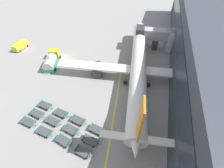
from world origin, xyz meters
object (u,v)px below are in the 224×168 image
(baggage_dolly_row_mid_b_col_b, at_px, (61,113))
(service_van, at_px, (20,46))
(airplane, at_px, (138,66))
(baggage_dolly_row_mid_b_col_c, at_px, (78,120))
(baggage_dolly_row_near_col_b, at_px, (45,132))
(baggage_dolly_row_mid_a_col_c, at_px, (71,130))
(baggage_dolly_row_mid_a_col_a, at_px, (37,114))
(baggage_dolly_row_near_col_d, at_px, (83,152))
(baggage_dolly_row_mid_a_col_b, at_px, (53,121))
(baggage_dolly_row_mid_b_col_d, at_px, (97,129))
(baggage_dolly_row_near_col_a, at_px, (28,122))
(fuel_tanker_secondary, at_px, (51,61))
(baggage_dolly_row_mid_b_col_a, at_px, (45,105))
(baggage_dolly_row_near_col_c, at_px, (64,141))
(baggage_dolly_row_mid_a_col_d, at_px, (90,140))

(baggage_dolly_row_mid_b_col_b, bearing_deg, service_van, 143.30)
(airplane, height_order, baggage_dolly_row_mid_b_col_c, airplane)
(baggage_dolly_row_near_col_b, bearing_deg, baggage_dolly_row_mid_a_col_c, 21.14)
(baggage_dolly_row_mid_b_col_c, bearing_deg, baggage_dolly_row_mid_a_col_a, -173.81)
(airplane, distance_m, baggage_dolly_row_near_col_b, 24.51)
(baggage_dolly_row_near_col_d, xyz_separation_m, baggage_dolly_row_mid_a_col_a, (-11.83, 4.23, 0.00))
(baggage_dolly_row_mid_a_col_b, xyz_separation_m, baggage_dolly_row_mid_b_col_d, (8.67, 0.72, 0.00))
(service_van, distance_m, baggage_dolly_row_near_col_b, 33.72)
(service_van, distance_m, baggage_dolly_row_near_col_a, 30.17)
(baggage_dolly_row_mid_a_col_a, distance_m, baggage_dolly_row_mid_b_col_c, 8.54)
(fuel_tanker_secondary, distance_m, baggage_dolly_row_near_col_a, 18.38)
(fuel_tanker_secondary, relative_size, baggage_dolly_row_near_col_d, 2.56)
(baggage_dolly_row_mid_a_col_b, distance_m, baggage_dolly_row_mid_b_col_a, 4.63)
(baggage_dolly_row_near_col_b, height_order, baggage_dolly_row_mid_a_col_a, same)
(baggage_dolly_row_mid_a_col_c, height_order, baggage_dolly_row_mid_b_col_c, same)
(baggage_dolly_row_near_col_d, bearing_deg, baggage_dolly_row_near_col_c, 169.17)
(baggage_dolly_row_mid_b_col_a, bearing_deg, baggage_dolly_row_mid_b_col_b, -10.81)
(baggage_dolly_row_mid_a_col_d, bearing_deg, baggage_dolly_row_near_col_c, -162.85)
(baggage_dolly_row_near_col_b, distance_m, baggage_dolly_row_near_col_d, 8.22)
(airplane, xyz_separation_m, baggage_dolly_row_near_col_a, (-17.60, -19.45, -2.85))
(baggage_dolly_row_mid_b_col_c, bearing_deg, baggage_dolly_row_mid_a_col_d, -39.27)
(baggage_dolly_row_near_col_a, relative_size, baggage_dolly_row_mid_a_col_d, 1.00)
(baggage_dolly_row_mid_b_col_a, bearing_deg, baggage_dolly_row_mid_a_col_b, -38.40)
(baggage_dolly_row_near_col_c, xyz_separation_m, baggage_dolly_row_mid_a_col_c, (0.23, 2.24, 0.00))
(baggage_dolly_row_mid_a_col_d, bearing_deg, baggage_dolly_row_mid_a_col_c, 167.61)
(baggage_dolly_row_near_col_d, relative_size, baggage_dolly_row_mid_a_col_b, 1.00)
(fuel_tanker_secondary, distance_m, baggage_dolly_row_mid_a_col_a, 16.61)
(fuel_tanker_secondary, distance_m, baggage_dolly_row_mid_a_col_d, 25.50)
(service_van, height_order, baggage_dolly_row_mid_a_col_a, service_van)
(baggage_dolly_row_mid_b_col_a, relative_size, baggage_dolly_row_mid_b_col_b, 1.00)
(baggage_dolly_row_mid_a_col_a, distance_m, baggage_dolly_row_mid_a_col_d, 12.42)
(baggage_dolly_row_mid_a_col_d, bearing_deg, baggage_dolly_row_mid_a_col_a, 170.08)
(baggage_dolly_row_near_col_a, height_order, baggage_dolly_row_mid_b_col_d, same)
(baggage_dolly_row_near_col_b, relative_size, baggage_dolly_row_mid_b_col_b, 1.00)
(baggage_dolly_row_mid_a_col_c, bearing_deg, baggage_dolly_row_mid_a_col_a, 171.35)
(baggage_dolly_row_near_col_a, height_order, baggage_dolly_row_mid_a_col_d, same)
(baggage_dolly_row_mid_a_col_b, bearing_deg, baggage_dolly_row_near_col_a, -161.64)
(baggage_dolly_row_near_col_b, xyz_separation_m, baggage_dolly_row_mid_b_col_b, (0.85, 4.39, 0.00))
(airplane, distance_m, fuel_tanker_secondary, 23.60)
(fuel_tanker_secondary, relative_size, baggage_dolly_row_mid_b_col_d, 2.56)
(baggage_dolly_row_mid_a_col_c, xyz_separation_m, baggage_dolly_row_mid_a_col_d, (4.11, -0.90, 0.00))
(airplane, bearing_deg, baggage_dolly_row_mid_b_col_c, -117.68)
(service_van, distance_m, baggage_dolly_row_mid_b_col_d, 38.95)
(fuel_tanker_secondary, xyz_separation_m, baggage_dolly_row_mid_a_col_d, (18.54, -17.48, -0.88))
(baggage_dolly_row_mid_b_col_d, bearing_deg, baggage_dolly_row_mid_a_col_b, -175.28)
(baggage_dolly_row_near_col_b, bearing_deg, baggage_dolly_row_mid_a_col_a, 141.67)
(baggage_dolly_row_mid_a_col_b, bearing_deg, service_van, 139.68)
(baggage_dolly_row_near_col_c, xyz_separation_m, baggage_dolly_row_mid_a_col_a, (-7.89, 3.48, 0.00))
(baggage_dolly_row_mid_a_col_a, relative_size, baggage_dolly_row_mid_b_col_b, 1.00)
(baggage_dolly_row_near_col_b, bearing_deg, fuel_tanker_secondary, 118.75)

